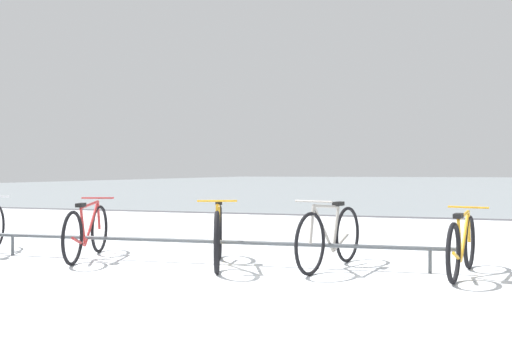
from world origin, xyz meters
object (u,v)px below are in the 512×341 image
bicycle_4 (462,245)px  bicycle_3 (330,237)px  bicycle_2 (218,235)px  bicycle_1 (87,231)px

bicycle_4 → bicycle_3: bearing=179.7°
bicycle_2 → bicycle_3: 1.37m
bicycle_2 → bicycle_4: bearing=4.4°
bicycle_2 → bicycle_3: (1.35, 0.22, 0.00)m
bicycle_1 → bicycle_3: 3.23m
bicycle_1 → bicycle_3: size_ratio=0.99×
bicycle_1 → bicycle_2: size_ratio=1.00×
bicycle_3 → bicycle_4: bearing=-0.3°
bicycle_1 → bicycle_4: (4.70, 0.22, -0.02)m
bicycle_2 → bicycle_1: bearing=180.0°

